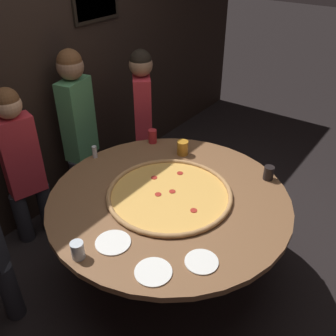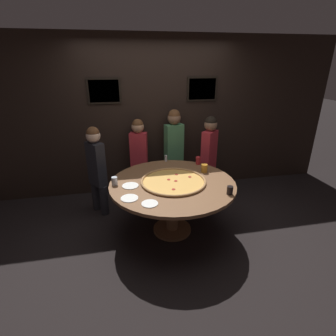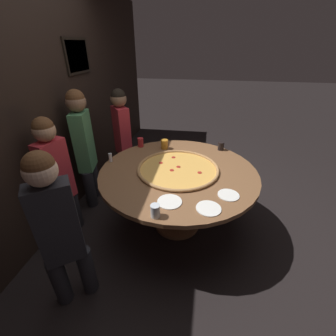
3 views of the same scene
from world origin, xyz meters
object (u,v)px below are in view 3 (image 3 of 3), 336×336
(dining_table, at_px, (178,180))
(drink_cup_far_right, at_px, (155,211))
(giant_pizza, at_px, (178,168))
(drink_cup_beside_pizza, at_px, (141,142))
(drink_cup_by_shaker, at_px, (221,146))
(drink_cup_centre_back, at_px, (164,144))
(condiment_shaker, at_px, (110,157))
(diner_side_right, at_px, (84,144))
(diner_far_right, at_px, (56,174))
(diner_side_left, at_px, (122,133))
(white_plate_right_side, at_px, (169,202))
(white_plate_far_back, at_px, (228,195))
(diner_centre_back, at_px, (58,227))
(white_plate_beside_cup, at_px, (209,208))

(dining_table, relative_size, drink_cup_far_right, 15.50)
(giant_pizza, relative_size, drink_cup_beside_pizza, 7.45)
(giant_pizza, distance_m, drink_cup_by_shaker, 0.73)
(drink_cup_centre_back, height_order, condiment_shaker, drink_cup_centre_back)
(giant_pizza, height_order, drink_cup_by_shaker, drink_cup_by_shaker)
(drink_cup_centre_back, xyz_separation_m, diner_side_right, (-0.23, 0.94, 0.03))
(condiment_shaker, bearing_deg, diner_far_right, 132.80)
(giant_pizza, distance_m, diner_side_left, 1.21)
(condiment_shaker, relative_size, diner_side_right, 0.07)
(giant_pizza, distance_m, condiment_shaker, 0.76)
(drink_cup_by_shaker, bearing_deg, condiment_shaker, 113.64)
(drink_cup_beside_pizza, distance_m, diner_far_right, 1.04)
(diner_far_right, bearing_deg, drink_cup_beside_pizza, 158.36)
(diner_far_right, bearing_deg, white_plate_right_side, 94.51)
(dining_table, bearing_deg, drink_cup_centre_back, 25.47)
(giant_pizza, distance_m, diner_far_right, 1.21)
(condiment_shaker, distance_m, diner_side_left, 0.77)
(white_plate_far_back, relative_size, diner_side_right, 0.13)
(drink_cup_beside_pizza, height_order, diner_centre_back, diner_centre_back)
(condiment_shaker, height_order, diner_side_right, diner_side_right)
(drink_cup_far_right, bearing_deg, drink_cup_centre_back, 7.64)
(drink_cup_by_shaker, relative_size, white_plate_right_side, 0.49)
(white_plate_beside_cup, bearing_deg, diner_far_right, 80.40)
(dining_table, relative_size, diner_centre_back, 1.20)
(dining_table, relative_size, giant_pizza, 1.91)
(dining_table, bearing_deg, condiment_shaker, 85.36)
(diner_far_right, bearing_deg, drink_cup_centre_back, 146.84)
(drink_cup_centre_back, bearing_deg, diner_side_left, 65.23)
(drink_cup_by_shaker, bearing_deg, drink_cup_beside_pizza, 94.31)
(diner_far_right, bearing_deg, dining_table, 120.40)
(condiment_shaker, height_order, diner_centre_back, diner_centre_back)
(drink_cup_centre_back, relative_size, white_plate_beside_cup, 0.56)
(drink_cup_by_shaker, distance_m, white_plate_beside_cup, 1.17)
(dining_table, distance_m, drink_cup_far_right, 0.76)
(white_plate_beside_cup, bearing_deg, white_plate_far_back, -38.30)
(dining_table, xyz_separation_m, drink_cup_by_shaker, (0.59, -0.44, 0.18))
(white_plate_far_back, bearing_deg, diner_side_right, 68.92)
(drink_cup_centre_back, height_order, white_plate_right_side, drink_cup_centre_back)
(dining_table, xyz_separation_m, diner_side_right, (0.28, 1.18, 0.22))
(white_plate_beside_cup, distance_m, diner_side_left, 1.85)
(dining_table, bearing_deg, diner_centre_back, 143.98)
(dining_table, relative_size, white_plate_right_side, 7.87)
(white_plate_right_side, height_order, condiment_shaker, condiment_shaker)
(dining_table, xyz_separation_m, diner_centre_back, (-0.98, 0.72, 0.15))
(diner_side_right, bearing_deg, white_plate_beside_cup, 47.03)
(dining_table, distance_m, giant_pizza, 0.14)
(drink_cup_beside_pizza, bearing_deg, diner_side_right, 110.21)
(white_plate_far_back, bearing_deg, white_plate_right_side, 110.09)
(dining_table, relative_size, drink_cup_centre_back, 14.36)
(dining_table, height_order, white_plate_right_side, white_plate_right_side)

